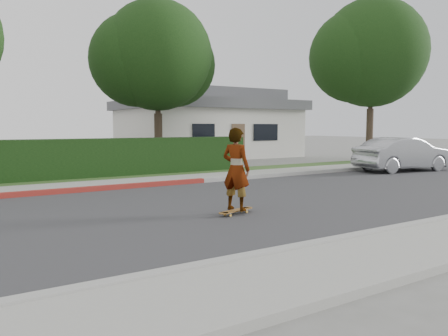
{
  "coord_description": "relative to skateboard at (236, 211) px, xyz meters",
  "views": [
    {
      "loc": [
        -6.37,
        -9.03,
        1.95
      ],
      "look_at": [
        -1.08,
        -0.6,
        1.0
      ],
      "focal_mm": 35.0,
      "sensor_mm": 36.0,
      "label": 1
    }
  ],
  "objects": [
    {
      "name": "tree_right",
      "position": [
        13.56,
        7.79,
        5.53
      ],
      "size": [
        6.32,
        5.6,
        8.56
      ],
      "color": "#33261C",
      "rests_on": "ground"
    },
    {
      "name": "ground",
      "position": [
        1.08,
        1.1,
        -0.09
      ],
      "size": [
        120.0,
        120.0,
        0.0
      ],
      "primitive_type": "plane",
      "color": "slate",
      "rests_on": "ground"
    },
    {
      "name": "hedge",
      "position": [
        -1.92,
        8.3,
        0.66
      ],
      "size": [
        15.0,
        1.0,
        1.5
      ],
      "primitive_type": "cube",
      "color": "black",
      "rests_on": "ground"
    },
    {
      "name": "skateboarder",
      "position": [
        0.0,
        -0.0,
        0.92
      ],
      "size": [
        0.67,
        0.78,
        1.82
      ],
      "primitive_type": "imported",
      "rotation": [
        0.0,
        0.0,
        2.0
      ],
      "color": "white",
      "rests_on": "skateboard"
    },
    {
      "name": "curb_near",
      "position": [
        1.08,
        -3.0,
        -0.02
      ],
      "size": [
        60.0,
        0.2,
        0.15
      ],
      "primitive_type": "cube",
      "color": "#9E9E99",
      "rests_on": "ground"
    },
    {
      "name": "house",
      "position": [
        9.08,
        17.1,
        2.01
      ],
      "size": [
        10.6,
        8.6,
        4.3
      ],
      "color": "beige",
      "rests_on": "ground"
    },
    {
      "name": "skateboard",
      "position": [
        0.0,
        0.0,
        0.0
      ],
      "size": [
        1.05,
        0.48,
        0.1
      ],
      "rotation": [
        0.0,
        0.0,
        0.28
      ],
      "color": "gold",
      "rests_on": "ground"
    },
    {
      "name": "planting_strip",
      "position": [
        1.08,
        7.7,
        -0.04
      ],
      "size": [
        60.0,
        1.6,
        0.1
      ],
      "primitive_type": "cube",
      "color": "#2D4C1E",
      "rests_on": "ground"
    },
    {
      "name": "sidewalk_near",
      "position": [
        1.08,
        -3.9,
        -0.03
      ],
      "size": [
        60.0,
        1.6,
        0.12
      ],
      "primitive_type": "cube",
      "color": "gray",
      "rests_on": "ground"
    },
    {
      "name": "sidewalk_far",
      "position": [
        1.08,
        6.1,
        -0.03
      ],
      "size": [
        60.0,
        1.6,
        0.12
      ],
      "primitive_type": "cube",
      "color": "gray",
      "rests_on": "ground"
    },
    {
      "name": "car_silver",
      "position": [
        11.44,
        3.98,
        0.65
      ],
      "size": [
        4.66,
        2.18,
        1.48
      ],
      "primitive_type": "imported",
      "rotation": [
        0.0,
        0.0,
        1.43
      ],
      "color": "#A3A6AA",
      "rests_on": "ground"
    },
    {
      "name": "curb_red_section",
      "position": [
        -3.92,
        5.2,
        -0.01
      ],
      "size": [
        12.0,
        0.21,
        0.15
      ],
      "primitive_type": "cube",
      "color": "maroon",
      "rests_on": "ground"
    },
    {
      "name": "tree_center",
      "position": [
        2.56,
        10.29,
        4.81
      ],
      "size": [
        5.66,
        4.84,
        7.44
      ],
      "color": "#33261C",
      "rests_on": "ground"
    },
    {
      "name": "road",
      "position": [
        1.08,
        1.1,
        -0.09
      ],
      "size": [
        60.0,
        8.0,
        0.01
      ],
      "primitive_type": "cube",
      "color": "#2D2D30",
      "rests_on": "ground"
    },
    {
      "name": "curb_far",
      "position": [
        1.08,
        5.2,
        -0.02
      ],
      "size": [
        60.0,
        0.2,
        0.15
      ],
      "primitive_type": "cube",
      "color": "#9E9E99",
      "rests_on": "ground"
    }
  ]
}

